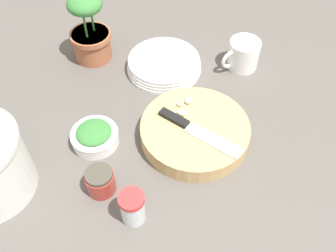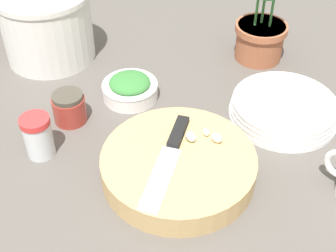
{
  "view_description": "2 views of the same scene",
  "coord_description": "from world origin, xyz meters",
  "px_view_note": "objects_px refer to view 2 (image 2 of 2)",
  "views": [
    {
      "loc": [
        -0.56,
        -0.23,
        0.75
      ],
      "look_at": [
        -0.01,
        -0.03,
        0.06
      ],
      "focal_mm": 40.0,
      "sensor_mm": 36.0,
      "label": 1
    },
    {
      "loc": [
        0.01,
        -0.66,
        0.62
      ],
      "look_at": [
        0.0,
        -0.02,
        0.06
      ],
      "focal_mm": 50.0,
      "sensor_mm": 36.0,
      "label": 2
    }
  ],
  "objects_px": {
    "cutting_board": "(178,166)",
    "potted_herb": "(262,24)",
    "herb_bowl": "(130,88)",
    "stock_pot": "(47,26)",
    "chef_knife": "(170,155)",
    "plate_stack": "(284,109)",
    "spice_jar": "(38,136)",
    "garlic_cloves": "(204,136)",
    "honey_jar": "(69,108)"
  },
  "relations": [
    {
      "from": "cutting_board",
      "to": "plate_stack",
      "type": "relative_size",
      "value": 1.24
    },
    {
      "from": "herb_bowl",
      "to": "stock_pot",
      "type": "relative_size",
      "value": 0.56
    },
    {
      "from": "potted_herb",
      "to": "spice_jar",
      "type": "bearing_deg",
      "value": -143.27
    },
    {
      "from": "herb_bowl",
      "to": "spice_jar",
      "type": "distance_m",
      "value": 0.23
    },
    {
      "from": "spice_jar",
      "to": "plate_stack",
      "type": "relative_size",
      "value": 0.38
    },
    {
      "from": "cutting_board",
      "to": "potted_herb",
      "type": "relative_size",
      "value": 1.3
    },
    {
      "from": "cutting_board",
      "to": "stock_pot",
      "type": "bearing_deg",
      "value": 127.71
    },
    {
      "from": "herb_bowl",
      "to": "potted_herb",
      "type": "height_order",
      "value": "potted_herb"
    },
    {
      "from": "spice_jar",
      "to": "garlic_cloves",
      "type": "bearing_deg",
      "value": -1.97
    },
    {
      "from": "cutting_board",
      "to": "garlic_cloves",
      "type": "height_order",
      "value": "garlic_cloves"
    },
    {
      "from": "potted_herb",
      "to": "stock_pot",
      "type": "bearing_deg",
      "value": 179.97
    },
    {
      "from": "cutting_board",
      "to": "spice_jar",
      "type": "relative_size",
      "value": 3.24
    },
    {
      "from": "chef_knife",
      "to": "stock_pot",
      "type": "xyz_separation_m",
      "value": [
        -0.29,
        0.39,
        0.03
      ]
    },
    {
      "from": "cutting_board",
      "to": "plate_stack",
      "type": "xyz_separation_m",
      "value": [
        0.22,
        0.17,
        -0.0
      ]
    },
    {
      "from": "cutting_board",
      "to": "spice_jar",
      "type": "bearing_deg",
      "value": 168.1
    },
    {
      "from": "plate_stack",
      "to": "honey_jar",
      "type": "relative_size",
      "value": 3.32
    },
    {
      "from": "garlic_cloves",
      "to": "cutting_board",
      "type": "bearing_deg",
      "value": -136.16
    },
    {
      "from": "cutting_board",
      "to": "stock_pot",
      "type": "distance_m",
      "value": 0.5
    },
    {
      "from": "plate_stack",
      "to": "honey_jar",
      "type": "distance_m",
      "value": 0.43
    },
    {
      "from": "chef_knife",
      "to": "herb_bowl",
      "type": "relative_size",
      "value": 1.89
    },
    {
      "from": "cutting_board",
      "to": "potted_herb",
      "type": "height_order",
      "value": "potted_herb"
    },
    {
      "from": "plate_stack",
      "to": "spice_jar",
      "type": "bearing_deg",
      "value": -166.64
    },
    {
      "from": "garlic_cloves",
      "to": "herb_bowl",
      "type": "bearing_deg",
      "value": 128.48
    },
    {
      "from": "chef_knife",
      "to": "spice_jar",
      "type": "height_order",
      "value": "spice_jar"
    },
    {
      "from": "honey_jar",
      "to": "potted_herb",
      "type": "distance_m",
      "value": 0.48
    },
    {
      "from": "cutting_board",
      "to": "garlic_cloves",
      "type": "xyz_separation_m",
      "value": [
        0.05,
        0.04,
        0.03
      ]
    },
    {
      "from": "honey_jar",
      "to": "potted_herb",
      "type": "xyz_separation_m",
      "value": [
        0.41,
        0.24,
        0.06
      ]
    },
    {
      "from": "chef_knife",
      "to": "herb_bowl",
      "type": "bearing_deg",
      "value": -54.3
    },
    {
      "from": "spice_jar",
      "to": "herb_bowl",
      "type": "bearing_deg",
      "value": 48.41
    },
    {
      "from": "cutting_board",
      "to": "honey_jar",
      "type": "relative_size",
      "value": 4.11
    },
    {
      "from": "herb_bowl",
      "to": "honey_jar",
      "type": "xyz_separation_m",
      "value": [
        -0.12,
        -0.08,
        0.01
      ]
    },
    {
      "from": "chef_knife",
      "to": "garlic_cloves",
      "type": "xyz_separation_m",
      "value": [
        0.06,
        0.04,
        0.0
      ]
    },
    {
      "from": "chef_knife",
      "to": "herb_bowl",
      "type": "distance_m",
      "value": 0.25
    },
    {
      "from": "cutting_board",
      "to": "honey_jar",
      "type": "height_order",
      "value": "honey_jar"
    },
    {
      "from": "chef_knife",
      "to": "potted_herb",
      "type": "distance_m",
      "value": 0.45
    },
    {
      "from": "herb_bowl",
      "to": "plate_stack",
      "type": "relative_size",
      "value": 0.54
    },
    {
      "from": "cutting_board",
      "to": "garlic_cloves",
      "type": "bearing_deg",
      "value": 43.84
    },
    {
      "from": "spice_jar",
      "to": "plate_stack",
      "type": "xyz_separation_m",
      "value": [
        0.47,
        0.11,
        -0.02
      ]
    },
    {
      "from": "cutting_board",
      "to": "stock_pot",
      "type": "relative_size",
      "value": 1.29
    },
    {
      "from": "spice_jar",
      "to": "plate_stack",
      "type": "bearing_deg",
      "value": 13.36
    },
    {
      "from": "cutting_board",
      "to": "potted_herb",
      "type": "distance_m",
      "value": 0.44
    },
    {
      "from": "chef_knife",
      "to": "honey_jar",
      "type": "bearing_deg",
      "value": -21.9
    },
    {
      "from": "herb_bowl",
      "to": "honey_jar",
      "type": "relative_size",
      "value": 1.8
    },
    {
      "from": "chef_knife",
      "to": "stock_pot",
      "type": "height_order",
      "value": "stock_pot"
    },
    {
      "from": "spice_jar",
      "to": "stock_pot",
      "type": "distance_m",
      "value": 0.34
    },
    {
      "from": "herb_bowl",
      "to": "potted_herb",
      "type": "relative_size",
      "value": 0.57
    },
    {
      "from": "stock_pot",
      "to": "potted_herb",
      "type": "bearing_deg",
      "value": -0.03
    },
    {
      "from": "herb_bowl",
      "to": "honey_jar",
      "type": "height_order",
      "value": "honey_jar"
    },
    {
      "from": "honey_jar",
      "to": "herb_bowl",
      "type": "bearing_deg",
      "value": 33.6
    },
    {
      "from": "garlic_cloves",
      "to": "herb_bowl",
      "type": "relative_size",
      "value": 0.6
    }
  ]
}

